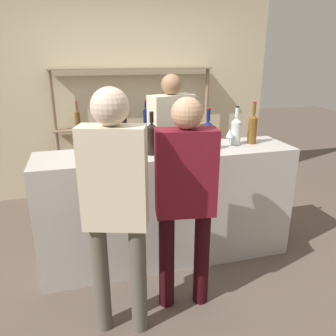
% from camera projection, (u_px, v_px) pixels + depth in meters
% --- Properties ---
extents(ground_plane, '(16.00, 16.00, 0.00)m').
position_uv_depth(ground_plane, '(168.00, 255.00, 3.18)').
color(ground_plane, brown).
extents(bar_counter, '(2.26, 0.53, 1.06)m').
position_uv_depth(bar_counter, '(168.00, 206.00, 3.00)').
color(bar_counter, '#B7B2AD').
rests_on(bar_counter, ground_plane).
extents(back_wall, '(3.86, 0.12, 2.80)m').
position_uv_depth(back_wall, '(132.00, 89.00, 4.42)').
color(back_wall, beige).
rests_on(back_wall, ground_plane).
extents(back_shelf, '(2.09, 0.18, 1.69)m').
position_uv_depth(back_shelf, '(135.00, 112.00, 4.35)').
color(back_shelf, '#897056').
rests_on(back_shelf, ground_plane).
extents(counter_bottle_0, '(0.09, 0.09, 0.38)m').
position_uv_depth(counter_bottle_0, '(184.00, 131.00, 2.90)').
color(counter_bottle_0, '#0F1956').
rests_on(counter_bottle_0, bar_counter).
extents(counter_bottle_1, '(0.08, 0.08, 0.37)m').
position_uv_depth(counter_bottle_1, '(208.00, 134.00, 2.80)').
color(counter_bottle_1, '#0F1956').
rests_on(counter_bottle_1, bar_counter).
extents(counter_bottle_2, '(0.09, 0.09, 0.35)m').
position_uv_depth(counter_bottle_2, '(236.00, 130.00, 2.98)').
color(counter_bottle_2, silver).
rests_on(counter_bottle_2, bar_counter).
extents(counter_bottle_3, '(0.08, 0.08, 0.39)m').
position_uv_depth(counter_bottle_3, '(253.00, 128.00, 3.02)').
color(counter_bottle_3, brown).
rests_on(counter_bottle_3, bar_counter).
extents(counter_bottle_4, '(0.09, 0.09, 0.36)m').
position_uv_depth(counter_bottle_4, '(152.00, 138.00, 2.68)').
color(counter_bottle_4, black).
rests_on(counter_bottle_4, bar_counter).
extents(wine_glass, '(0.08, 0.08, 0.16)m').
position_uv_depth(wine_glass, '(230.00, 134.00, 2.91)').
color(wine_glass, silver).
rests_on(wine_glass, bar_counter).
extents(cork_jar, '(0.13, 0.13, 0.14)m').
position_uv_depth(cork_jar, '(190.00, 143.00, 2.82)').
color(cork_jar, silver).
rests_on(cork_jar, bar_counter).
extents(customer_center, '(0.44, 0.24, 1.59)m').
position_uv_depth(customer_center, '(185.00, 192.00, 2.28)').
color(customer_center, black).
rests_on(customer_center, ground_plane).
extents(customer_left, '(0.43, 0.29, 1.68)m').
position_uv_depth(customer_left, '(115.00, 199.00, 2.02)').
color(customer_left, '#575347').
rests_on(customer_left, ground_plane).
extents(server_behind_counter, '(0.53, 0.34, 1.65)m').
position_uv_depth(server_behind_counter, '(171.00, 138.00, 3.66)').
color(server_behind_counter, '#575347').
rests_on(server_behind_counter, ground_plane).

